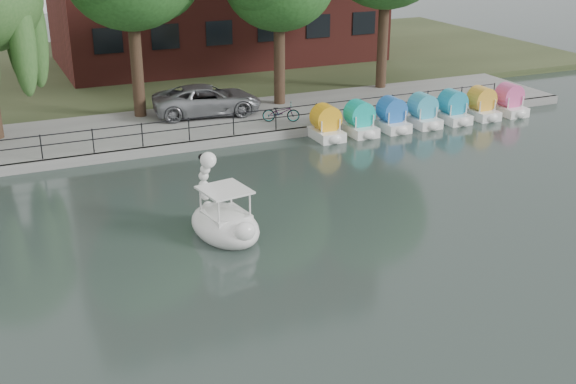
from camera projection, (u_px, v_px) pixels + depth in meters
ground_plane at (331, 289)px, 19.57m from camera, size 120.00×120.00×0.00m
promenade at (173, 128)px, 33.11m from camera, size 40.00×6.00×0.40m
kerb at (191, 146)px, 30.60m from camera, size 40.00×0.25×0.40m
land_strip at (113, 70)px, 45.03m from camera, size 60.00×22.00×0.36m
railing at (189, 124)px, 30.42m from camera, size 32.00×0.05×1.00m
minivan at (207, 98)px, 34.24m from camera, size 3.42×6.19×1.64m
bicycle at (281, 111)px, 33.22m from camera, size 1.24×1.82×1.00m
swan_boat at (224, 219)px, 22.62m from camera, size 2.30×3.20×2.49m
pedal_boat_row at (423, 113)px, 33.97m from camera, size 11.35×1.70×1.40m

